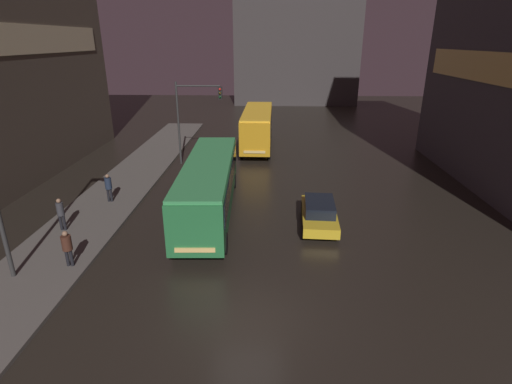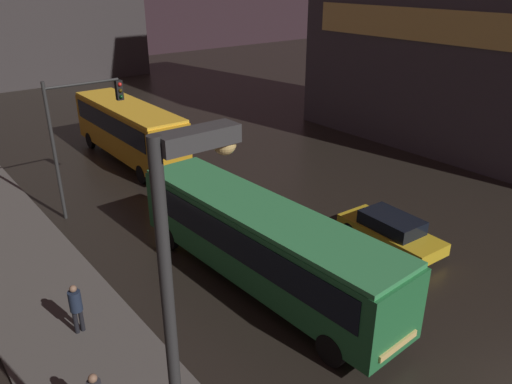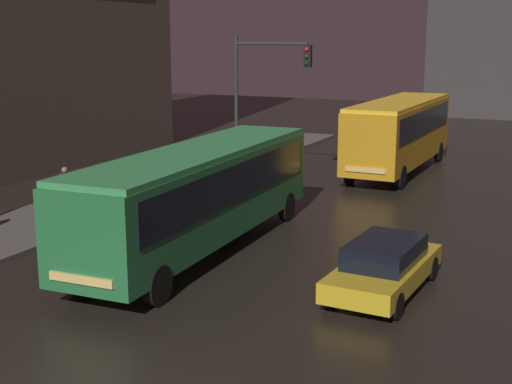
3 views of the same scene
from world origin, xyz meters
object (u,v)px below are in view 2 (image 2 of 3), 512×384
object	(u,v)px
car_taxi	(391,230)
pedestrian_near	(76,305)
bus_far	(129,126)
traffic_light_main	(78,124)
bus_near	(261,238)
street_lamp_sidewalk	(185,332)

from	to	relation	value
car_taxi	pedestrian_near	distance (m)	12.34
bus_far	traffic_light_main	bearing A→B (deg)	49.17
bus_near	street_lamp_sidewalk	distance (m)	10.33
bus_far	car_taxi	world-z (taller)	bus_far
pedestrian_near	bus_far	bearing A→B (deg)	-62.92
pedestrian_near	car_taxi	bearing A→B (deg)	-133.20
car_taxi	traffic_light_main	world-z (taller)	traffic_light_main
pedestrian_near	traffic_light_main	bearing A→B (deg)	-55.10
car_taxi	street_lamp_sidewalk	world-z (taller)	street_lamp_sidewalk
car_taxi	bus_far	bearing A→B (deg)	-73.82
bus_near	street_lamp_sidewalk	xyz separation A→B (m)	(-6.88, -6.71, 3.80)
bus_near	bus_far	xyz separation A→B (m)	(2.17, 14.97, 0.17)
traffic_light_main	pedestrian_near	bearing A→B (deg)	-113.61
car_taxi	pedestrian_near	bearing A→B (deg)	-8.61
bus_far	traffic_light_main	xyz separation A→B (m)	(-4.67, -5.27, 2.19)
bus_far	street_lamp_sidewalk	world-z (taller)	street_lamp_sidewalk
bus_near	car_taxi	distance (m)	6.15
bus_near	car_taxi	size ratio (longest dim) A/B	2.57
bus_near	bus_far	bearing A→B (deg)	-100.42
pedestrian_near	street_lamp_sidewalk	xyz separation A→B (m)	(-0.72, -8.05, 4.55)
pedestrian_near	traffic_light_main	xyz separation A→B (m)	(3.66, 8.36, 3.10)
bus_far	pedestrian_near	world-z (taller)	bus_far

